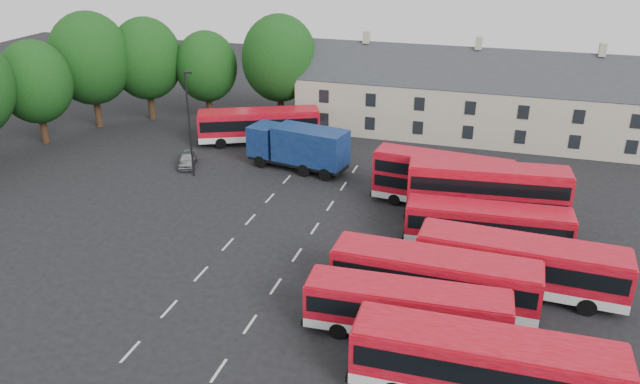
{
  "coord_description": "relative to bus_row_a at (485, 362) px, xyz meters",
  "views": [
    {
      "loc": [
        16.92,
        -32.05,
        20.56
      ],
      "look_at": [
        4.92,
        7.56,
        2.2
      ],
      "focal_mm": 35.0,
      "sensor_mm": 36.0,
      "label": 1
    }
  ],
  "objects": [
    {
      "name": "bus_north",
      "position": [
        -23.27,
        30.31,
        -0.06
      ],
      "size": [
        11.79,
        7.27,
        3.32
      ],
      "rotation": [
        0.0,
        0.0,
        0.43
      ],
      "color": "silver",
      "rests_on": "ground"
    },
    {
      "name": "bus_row_b",
      "position": [
        -4.19,
        3.66,
        -0.25
      ],
      "size": [
        10.75,
        2.97,
        3.01
      ],
      "rotation": [
        0.0,
        0.0,
        0.05
      ],
      "color": "silver",
      "rests_on": "ground"
    },
    {
      "name": "lane_markings",
      "position": [
        -15.02,
        10.18,
        -2.05
      ],
      "size": [
        5.15,
        33.8,
        0.01
      ],
      "color": "beige",
      "rests_on": "ground"
    },
    {
      "name": "bus_dd_north",
      "position": [
        -4.41,
        20.48,
        0.35
      ],
      "size": [
        10.47,
        3.38,
        4.22
      ],
      "rotation": [
        0.0,
        0.0,
        -0.1
      ],
      "color": "silver",
      "rests_on": "ground"
    },
    {
      "name": "silver_car",
      "position": [
        -27.11,
        22.65,
        -1.44
      ],
      "size": [
        2.67,
        3.91,
        1.24
      ],
      "primitive_type": "imported",
      "rotation": [
        0.0,
        0.0,
        0.37
      ],
      "color": "#9FA1A7",
      "rests_on": "ground"
    },
    {
      "name": "ground",
      "position": [
        -17.52,
        8.18,
        -2.06
      ],
      "size": [
        140.0,
        140.0,
        0.0
      ],
      "primitive_type": "plane",
      "color": "black",
      "rests_on": "ground"
    },
    {
      "name": "bus_row_c",
      "position": [
        -3.2,
        6.97,
        -0.09
      ],
      "size": [
        11.65,
        2.93,
        3.28
      ],
      "rotation": [
        0.0,
        0.0,
        -0.02
      ],
      "color": "silver",
      "rests_on": "ground"
    },
    {
      "name": "lamppost",
      "position": [
        -25.46,
        20.63,
        2.81
      ],
      "size": [
        0.63,
        0.31,
        9.11
      ],
      "rotation": [
        0.0,
        0.0,
        0.16
      ],
      "color": "black",
      "rests_on": "ground"
    },
    {
      "name": "terrace_houses",
      "position": [
        -3.52,
        38.18,
        1.8
      ],
      "size": [
        35.7,
        7.13,
        10.06
      ],
      "color": "beige",
      "rests_on": "ground"
    },
    {
      "name": "bus_row_d",
      "position": [
        1.46,
        9.87,
        -0.03
      ],
      "size": [
        12.05,
        3.32,
        3.37
      ],
      "rotation": [
        0.0,
        0.0,
        -0.05
      ],
      "color": "silver",
      "rests_on": "ground"
    },
    {
      "name": "box_truck",
      "position": [
        -17.25,
        24.72,
        0.14
      ],
      "size": [
        9.3,
        4.43,
        3.91
      ],
      "rotation": [
        0.0,
        0.0,
        -0.19
      ],
      "color": "black",
      "rests_on": "ground"
    },
    {
      "name": "treeline",
      "position": [
        -38.26,
        27.54,
        4.63
      ],
      "size": [
        29.92,
        32.59,
        12.01
      ],
      "color": "black",
      "rests_on": "ground"
    },
    {
      "name": "bus_row_e",
      "position": [
        -0.65,
        14.79,
        -0.22
      ],
      "size": [
        10.94,
        3.24,
        3.05
      ],
      "rotation": [
        0.0,
        0.0,
        0.07
      ],
      "color": "silver",
      "rests_on": "ground"
    },
    {
      "name": "bus_dd_south",
      "position": [
        -0.97,
        18.34,
        0.54
      ],
      "size": [
        11.33,
        3.65,
        4.57
      ],
      "rotation": [
        0.0,
        0.0,
        0.1
      ],
      "color": "silver",
      "rests_on": "ground"
    },
    {
      "name": "bus_row_a",
      "position": [
        0.0,
        0.0,
        0.0
      ],
      "size": [
        12.14,
        3.0,
        3.42
      ],
      "rotation": [
        0.0,
        0.0,
        0.02
      ],
      "color": "silver",
      "rests_on": "ground"
    }
  ]
}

